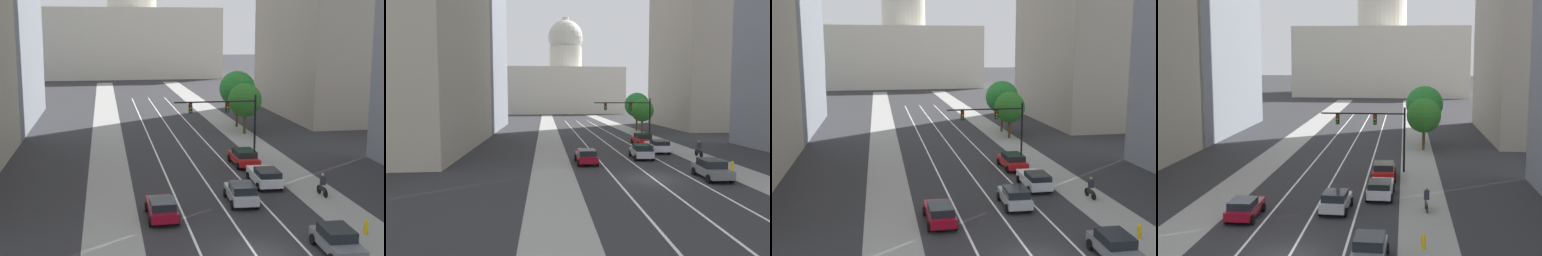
# 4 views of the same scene
# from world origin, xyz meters

# --- Properties ---
(ground_plane) EXTENTS (400.00, 400.00, 0.00)m
(ground_plane) POSITION_xyz_m (0.00, 40.00, 0.00)
(ground_plane) COLOR #2B2B2D
(sidewalk_left) EXTENTS (3.53, 130.00, 0.01)m
(sidewalk_left) POSITION_xyz_m (-7.70, 35.00, 0.01)
(sidewalk_left) COLOR gray
(sidewalk_left) RESTS_ON ground
(sidewalk_right) EXTENTS (3.53, 130.00, 0.01)m
(sidewalk_right) POSITION_xyz_m (7.70, 35.00, 0.01)
(sidewalk_right) COLOR gray
(sidewalk_right) RESTS_ON ground
(lane_stripe_left) EXTENTS (0.16, 90.00, 0.01)m
(lane_stripe_left) POSITION_xyz_m (-2.97, 25.00, 0.01)
(lane_stripe_left) COLOR white
(lane_stripe_left) RESTS_ON ground
(lane_stripe_center) EXTENTS (0.16, 90.00, 0.01)m
(lane_stripe_center) POSITION_xyz_m (0.00, 25.00, 0.01)
(lane_stripe_center) COLOR white
(lane_stripe_center) RESTS_ON ground
(lane_stripe_right) EXTENTS (0.16, 90.00, 0.01)m
(lane_stripe_right) POSITION_xyz_m (2.97, 25.00, 0.01)
(lane_stripe_right) COLOR white
(lane_stripe_right) RESTS_ON ground
(office_tower_far_left) EXTENTS (22.32, 27.86, 38.90)m
(office_tower_far_left) POSITION_xyz_m (-27.83, 45.54, 19.48)
(office_tower_far_left) COLOR gray
(office_tower_far_left) RESTS_ON ground
(capitol_building) EXTENTS (43.85, 23.63, 37.70)m
(capitol_building) POSITION_xyz_m (0.00, 118.03, 12.07)
(capitol_building) COLOR beige
(capitol_building) RESTS_ON ground
(car_gray) EXTENTS (2.05, 4.15, 1.47)m
(car_gray) POSITION_xyz_m (4.45, -0.41, 0.77)
(car_gray) COLOR slate
(car_gray) RESTS_ON ground
(car_silver) EXTENTS (2.13, 4.17, 1.50)m
(car_silver) POSITION_xyz_m (1.48, 8.92, 0.79)
(car_silver) COLOR #B2B5BA
(car_silver) RESTS_ON ground
(car_white) EXTENTS (2.15, 4.73, 1.46)m
(car_white) POSITION_xyz_m (4.44, 12.94, 0.77)
(car_white) COLOR silver
(car_white) RESTS_ON ground
(car_red) EXTENTS (2.18, 4.59, 1.46)m
(car_red) POSITION_xyz_m (4.45, 19.45, 0.78)
(car_red) COLOR red
(car_red) RESTS_ON ground
(car_crimson) EXTENTS (1.96, 4.25, 1.42)m
(car_crimson) POSITION_xyz_m (-4.45, 6.66, 0.75)
(car_crimson) COLOR maroon
(car_crimson) RESTS_ON ground
(traffic_signal_mast) EXTENTS (7.91, 0.39, 6.11)m
(traffic_signal_mast) POSITION_xyz_m (3.66, 22.21, 4.34)
(traffic_signal_mast) COLOR black
(traffic_signal_mast) RESTS_ON ground
(fire_hydrant) EXTENTS (0.26, 0.35, 0.91)m
(fire_hydrant) POSITION_xyz_m (7.39, 1.97, 0.46)
(fire_hydrant) COLOR yellow
(fire_hydrant) RESTS_ON ground
(cyclist) EXTENTS (0.38, 1.70, 1.72)m
(cyclist) POSITION_xyz_m (7.85, 9.60, 0.85)
(cyclist) COLOR black
(cyclist) RESTS_ON ground
(street_tree_near_right) EXTENTS (3.95, 3.95, 6.01)m
(street_tree_near_right) POSITION_xyz_m (8.42, 34.13, 4.02)
(street_tree_near_right) COLOR #51381E
(street_tree_near_right) RESTS_ON ground
(street_tree_mid_right) EXTENTS (4.52, 4.52, 7.12)m
(street_tree_mid_right) POSITION_xyz_m (8.64, 38.70, 4.85)
(street_tree_mid_right) COLOR #51381E
(street_tree_mid_right) RESTS_ON ground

